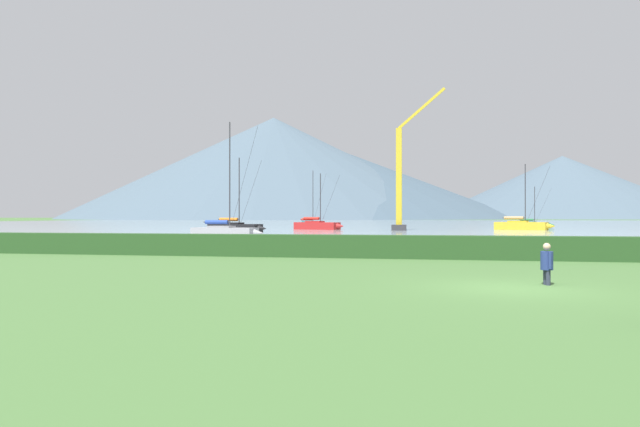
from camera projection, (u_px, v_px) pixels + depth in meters
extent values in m
plane|color=#477038|center=(512.00, 288.00, 16.18)|extent=(1000.00, 1000.00, 0.00)
cube|color=#8C9EA3|center=(440.00, 224.00, 150.67)|extent=(320.00, 246.00, 0.00)
cube|color=#284C23|center=(479.00, 248.00, 26.98)|extent=(80.00, 1.20, 1.11)
cube|color=red|center=(317.00, 226.00, 85.70)|extent=(7.17, 4.22, 1.07)
cone|color=red|center=(340.00, 226.00, 83.87)|extent=(1.38, 1.21, 0.91)
cube|color=#A52020|center=(315.00, 223.00, 85.89)|extent=(2.89, 2.30, 0.68)
cylinder|color=#333338|center=(320.00, 200.00, 85.44)|extent=(0.14, 0.14, 7.79)
cylinder|color=#333338|center=(311.00, 218.00, 86.15)|extent=(2.95, 1.01, 0.12)
cylinder|color=red|center=(311.00, 218.00, 86.15)|extent=(2.60, 1.17, 0.43)
cylinder|color=#333338|center=(330.00, 201.00, 84.69)|extent=(3.09, 0.98, 7.41)
cube|color=gold|center=(521.00, 226.00, 83.35)|extent=(7.59, 4.82, 1.13)
cone|color=gold|center=(551.00, 226.00, 81.21)|extent=(1.49, 1.33, 0.96)
cube|color=gold|center=(518.00, 223.00, 83.57)|extent=(3.10, 2.55, 0.72)
cylinder|color=#333338|center=(525.00, 195.00, 83.05)|extent=(0.14, 0.14, 8.96)
cylinder|color=#333338|center=(514.00, 218.00, 83.88)|extent=(3.07, 1.25, 0.12)
cylinder|color=tan|center=(514.00, 218.00, 83.88)|extent=(2.73, 1.39, 0.45)
cylinder|color=#333338|center=(538.00, 196.00, 82.16)|extent=(3.21, 1.23, 8.52)
cube|color=black|center=(235.00, 228.00, 70.38)|extent=(6.88, 3.47, 1.03)
cone|color=black|center=(262.00, 228.00, 68.97)|extent=(1.27, 1.08, 0.88)
cube|color=black|center=(233.00, 225.00, 70.52)|extent=(2.70, 2.01, 0.66)
cylinder|color=#333338|center=(239.00, 193.00, 70.18)|extent=(0.13, 0.13, 8.63)
cylinder|color=#333338|center=(229.00, 219.00, 70.73)|extent=(2.92, 0.68, 0.11)
cylinder|color=orange|center=(229.00, 219.00, 70.73)|extent=(2.55, 0.89, 0.41)
cylinder|color=#333338|center=(250.00, 194.00, 69.60)|extent=(3.07, 0.62, 8.21)
cube|color=#9E9EA3|center=(225.00, 233.00, 52.98)|extent=(6.23, 2.82, 0.94)
cone|color=#9E9EA3|center=(259.00, 233.00, 51.90)|extent=(1.13, 0.93, 0.80)
cube|color=gray|center=(221.00, 229.00, 53.09)|extent=(2.40, 1.72, 0.60)
cylinder|color=#333338|center=(230.00, 177.00, 52.84)|extent=(0.12, 0.12, 10.20)
cylinder|color=#333338|center=(217.00, 222.00, 53.25)|extent=(2.70, 0.45, 0.10)
cylinder|color=#2847A3|center=(217.00, 222.00, 53.25)|extent=(2.33, 0.67, 0.38)
cylinder|color=#333338|center=(244.00, 180.00, 52.39)|extent=(2.84, 0.39, 9.70)
cube|color=#236B38|center=(532.00, 225.00, 98.37)|extent=(5.94, 3.14, 0.89)
cone|color=#236B38|center=(552.00, 225.00, 97.07)|extent=(1.11, 0.95, 0.75)
cube|color=#206032|center=(530.00, 223.00, 98.50)|extent=(2.35, 1.79, 0.56)
cylinder|color=#333338|center=(535.00, 206.00, 98.19)|extent=(0.11, 0.11, 6.59)
cylinder|color=#333338|center=(527.00, 220.00, 98.69)|extent=(2.50, 0.66, 0.10)
cylinder|color=#2D7542|center=(527.00, 220.00, 98.69)|extent=(2.19, 0.83, 0.36)
cylinder|color=#333338|center=(543.00, 207.00, 97.65)|extent=(2.62, 0.62, 6.27)
cube|color=#19707A|center=(311.00, 225.00, 100.05)|extent=(6.12, 3.83, 0.91)
cone|color=#19707A|center=(327.00, 225.00, 98.36)|extent=(1.20, 1.06, 0.77)
cube|color=#16646E|center=(309.00, 223.00, 100.22)|extent=(2.49, 2.03, 0.58)
cylinder|color=#333338|center=(313.00, 198.00, 99.82)|extent=(0.12, 0.12, 9.43)
cylinder|color=#333338|center=(307.00, 219.00, 100.47)|extent=(2.49, 0.97, 0.10)
cylinder|color=red|center=(307.00, 219.00, 100.47)|extent=(2.21, 1.09, 0.36)
cylinder|color=#333338|center=(320.00, 199.00, 99.12)|extent=(2.60, 0.95, 8.97)
cylinder|color=#2D3347|center=(548.00, 278.00, 16.90)|extent=(0.14, 0.14, 0.45)
cylinder|color=#2D3347|center=(546.00, 277.00, 17.08)|extent=(0.14, 0.14, 0.45)
cylinder|color=navy|center=(547.00, 261.00, 17.00)|extent=(0.36, 0.36, 0.55)
cylinder|color=navy|center=(550.00, 260.00, 16.76)|extent=(0.09, 0.09, 0.49)
cylinder|color=navy|center=(544.00, 259.00, 17.24)|extent=(0.09, 0.09, 0.49)
sphere|color=tan|center=(547.00, 247.00, 17.00)|extent=(0.22, 0.22, 0.22)
cube|color=#333338|center=(399.00, 228.00, 80.26)|extent=(2.00, 2.00, 0.80)
cube|color=gold|center=(399.00, 176.00, 80.29)|extent=(0.80, 0.80, 13.55)
cube|color=gold|center=(422.00, 108.00, 79.73)|extent=(6.50, 0.36, 5.63)
cone|color=#425666|center=(331.00, 183.00, 402.07)|extent=(255.98, 255.98, 50.25)
cone|color=#4C6070|center=(562.00, 187.00, 397.66)|extent=(187.42, 187.42, 43.72)
cone|color=#4C6070|center=(240.00, 182.00, 402.93)|extent=(236.59, 236.59, 52.34)
cone|color=#4C6070|center=(274.00, 168.00, 406.46)|extent=(286.50, 286.50, 71.83)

